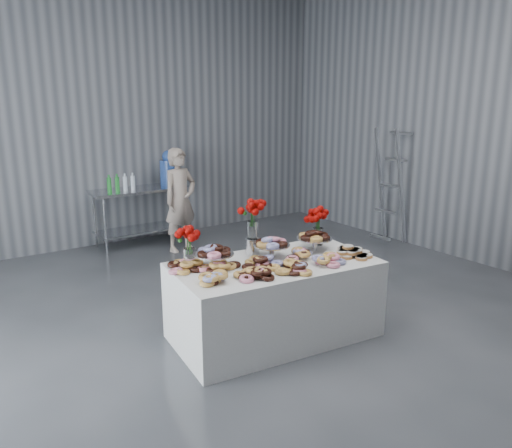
{
  "coord_description": "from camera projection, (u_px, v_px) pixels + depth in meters",
  "views": [
    {
      "loc": [
        -2.35,
        -3.14,
        2.25
      ],
      "look_at": [
        0.46,
        0.94,
        0.99
      ],
      "focal_mm": 35.0,
      "sensor_mm": 36.0,
      "label": 1
    }
  ],
  "objects": [
    {
      "name": "cake_stand_right",
      "position": [
        314.0,
        237.0,
        5.02
      ],
      "size": [
        0.36,
        0.36,
        0.17
      ],
      "color": "silver",
      "rests_on": "display_table"
    },
    {
      "name": "prep_table",
      "position": [
        141.0,
        206.0,
        7.73
      ],
      "size": [
        1.5,
        0.6,
        0.9
      ],
      "color": "silver",
      "rests_on": "ground"
    },
    {
      "name": "water_jug",
      "position": [
        169.0,
        170.0,
        7.87
      ],
      "size": [
        0.28,
        0.28,
        0.55
      ],
      "color": "blue",
      "rests_on": "prep_table"
    },
    {
      "name": "bouquet_right",
      "position": [
        318.0,
        217.0,
        5.18
      ],
      "size": [
        0.26,
        0.26,
        0.42
      ],
      "color": "white",
      "rests_on": "display_table"
    },
    {
      "name": "room_walls",
      "position": [
        241.0,
        42.0,
        3.61
      ],
      "size": [
        8.04,
        9.04,
        4.02
      ],
      "color": "slate",
      "rests_on": "ground"
    },
    {
      "name": "display_table",
      "position": [
        274.0,
        300.0,
        4.77
      ],
      "size": [
        2.0,
        1.2,
        0.75
      ],
      "primitive_type": "cube",
      "rotation": [
        0.0,
        0.0,
        -0.11
      ],
      "color": "white",
      "rests_on": "ground"
    },
    {
      "name": "stepladder",
      "position": [
        390.0,
        186.0,
        7.79
      ],
      "size": [
        0.61,
        0.46,
        1.84
      ],
      "primitive_type": null,
      "rotation": [
        0.0,
        -0.21,
        0.0
      ],
      "color": "silver",
      "rests_on": "ground"
    },
    {
      "name": "ground",
      "position": [
        273.0,
        363.0,
        4.35
      ],
      "size": [
        9.0,
        9.0,
        0.0
      ],
      "primitive_type": "plane",
      "color": "#34363B",
      "rests_on": "ground"
    },
    {
      "name": "person",
      "position": [
        180.0,
        200.0,
        7.42
      ],
      "size": [
        0.63,
        0.49,
        1.54
      ],
      "primitive_type": "imported",
      "rotation": [
        0.0,
        0.0,
        0.23
      ],
      "color": "#CC8C93",
      "rests_on": "ground"
    },
    {
      "name": "cake_stand_left",
      "position": [
        214.0,
        252.0,
        4.51
      ],
      "size": [
        0.36,
        0.36,
        0.17
      ],
      "color": "silver",
      "rests_on": "display_table"
    },
    {
      "name": "cake_stand_mid",
      "position": [
        271.0,
        243.0,
        4.79
      ],
      "size": [
        0.36,
        0.36,
        0.17
      ],
      "color": "silver",
      "rests_on": "display_table"
    },
    {
      "name": "bouquet_left",
      "position": [
        189.0,
        236.0,
        4.47
      ],
      "size": [
        0.26,
        0.26,
        0.42
      ],
      "color": "white",
      "rests_on": "display_table"
    },
    {
      "name": "bouquet_center",
      "position": [
        253.0,
        216.0,
        4.86
      ],
      "size": [
        0.26,
        0.26,
        0.57
      ],
      "color": "silver",
      "rests_on": "display_table"
    },
    {
      "name": "danish_pile",
      "position": [
        349.0,
        250.0,
        4.88
      ],
      "size": [
        0.48,
        0.48,
        0.11
      ],
      "primitive_type": null,
      "color": "silver",
      "rests_on": "display_table"
    },
    {
      "name": "donut_mounds",
      "position": [
        278.0,
        259.0,
        4.62
      ],
      "size": [
        1.88,
        0.99,
        0.09
      ],
      "primitive_type": null,
      "rotation": [
        0.0,
        0.0,
        -0.11
      ],
      "color": "#E6A654",
      "rests_on": "display_table"
    },
    {
      "name": "drink_bottles",
      "position": [
        121.0,
        182.0,
        7.37
      ],
      "size": [
        0.54,
        0.08,
        0.27
      ],
      "primitive_type": null,
      "color": "#268C33",
      "rests_on": "prep_table"
    }
  ]
}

